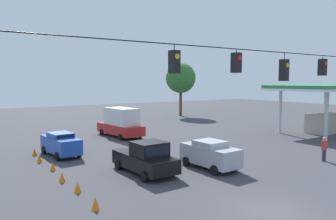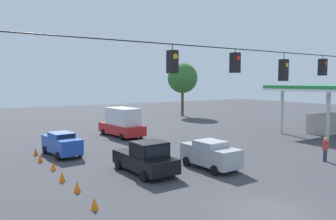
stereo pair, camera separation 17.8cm
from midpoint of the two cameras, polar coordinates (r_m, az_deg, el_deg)
ground_plane at (r=16.12m, az=17.53°, el=-16.62°), size 140.00×140.00×0.00m
overhead_signal_span at (r=15.52m, az=16.14°, el=1.86°), size 23.85×0.38×7.93m
sedan_silver_crossing_near at (r=22.50m, az=7.58°, el=-7.61°), size 2.18×4.40×1.89m
pickup_truck_black_withflow_mid at (r=21.20m, az=-3.66°, el=-8.39°), size 2.46×5.15×2.12m
sedan_blue_withflow_far at (r=27.42m, az=-17.85°, el=-5.57°), size 2.27×4.64×1.85m
box_truck_red_oncoming_deep at (r=35.27m, az=-7.86°, el=-2.17°), size 2.93×6.44×3.08m
traffic_cone_nearest at (r=15.97m, az=-12.38°, el=-15.58°), size 0.39×0.39×0.59m
traffic_cone_second at (r=18.47m, az=-15.28°, el=-12.77°), size 0.39×0.39×0.59m
traffic_cone_third at (r=20.55m, az=-17.73°, el=-11.01°), size 0.39×0.39×0.59m
traffic_cone_fourth at (r=23.25m, az=-19.15°, el=-9.18°), size 0.39×0.39×0.59m
traffic_cone_fifth at (r=25.79m, az=-21.20°, el=-7.85°), size 0.39×0.39×0.59m
traffic_cone_farthest at (r=28.28m, az=-21.91°, el=-6.76°), size 0.39×0.39×0.59m
gas_station at (r=41.30m, az=26.22°, el=1.84°), size 12.88×7.96×5.46m
pedestrian at (r=26.84m, az=25.88°, el=-6.16°), size 0.40×0.28×1.81m
tree_horizon_left at (r=55.77m, az=2.64°, el=5.56°), size 5.10×5.10×9.02m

